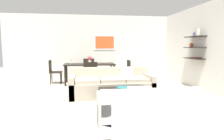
# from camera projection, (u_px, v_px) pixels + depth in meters

# --- Properties ---
(ground_plane) EXTENTS (18.00, 18.00, 0.00)m
(ground_plane) POSITION_uv_depth(u_px,v_px,m) (110.00, 99.00, 5.37)
(ground_plane) COLOR #BCB29E
(back_wall_unit) EXTENTS (8.40, 0.09, 2.70)m
(back_wall_unit) POSITION_uv_depth(u_px,v_px,m) (106.00, 47.00, 8.72)
(back_wall_unit) COLOR silver
(back_wall_unit) RESTS_ON ground
(right_wall_shelf_unit) EXTENTS (0.34, 8.20, 2.70)m
(right_wall_shelf_unit) POSITION_uv_depth(u_px,v_px,m) (204.00, 48.00, 6.24)
(right_wall_shelf_unit) COLOR silver
(right_wall_shelf_unit) RESTS_ON ground
(sofa_beige) EXTENTS (2.30, 0.90, 0.78)m
(sofa_beige) POSITION_uv_depth(u_px,v_px,m) (112.00, 86.00, 5.67)
(sofa_beige) COLOR #B2A893
(sofa_beige) RESTS_ON ground
(loveseat_white) EXTENTS (1.49, 0.90, 0.78)m
(loveseat_white) POSITION_uv_depth(u_px,v_px,m) (144.00, 114.00, 3.28)
(loveseat_white) COLOR white
(loveseat_white) RESTS_ON ground
(coffee_table) EXTENTS (1.18, 1.09, 0.38)m
(coffee_table) POSITION_uv_depth(u_px,v_px,m) (126.00, 99.00, 4.63)
(coffee_table) COLOR black
(coffee_table) RESTS_ON ground
(decorative_bowl) EXTENTS (0.31, 0.31, 0.08)m
(decorative_bowl) POSITION_uv_depth(u_px,v_px,m) (123.00, 88.00, 4.68)
(decorative_bowl) COLOR #19666B
(decorative_bowl) RESTS_ON coffee_table
(candle_jar) EXTENTS (0.07, 0.07, 0.06)m
(candle_jar) POSITION_uv_depth(u_px,v_px,m) (136.00, 90.00, 4.52)
(candle_jar) COLOR silver
(candle_jar) RESTS_ON coffee_table
(dining_table) EXTENTS (1.85, 0.85, 0.75)m
(dining_table) POSITION_uv_depth(u_px,v_px,m) (90.00, 66.00, 7.51)
(dining_table) COLOR black
(dining_table) RESTS_ON ground
(dining_chair_left_far) EXTENTS (0.44, 0.44, 0.88)m
(dining_chair_left_far) POSITION_uv_depth(u_px,v_px,m) (53.00, 70.00, 7.53)
(dining_chair_left_far) COLOR black
(dining_chair_left_far) RESTS_ON ground
(dining_chair_head) EXTENTS (0.44, 0.44, 0.88)m
(dining_chair_head) POSITION_uv_depth(u_px,v_px,m) (89.00, 68.00, 8.35)
(dining_chair_head) COLOR black
(dining_chair_head) RESTS_ON ground
(dining_chair_right_near) EXTENTS (0.44, 0.44, 0.88)m
(dining_chair_right_near) POSITION_uv_depth(u_px,v_px,m) (126.00, 70.00, 7.53)
(dining_chair_right_near) COLOR black
(dining_chair_right_near) RESTS_ON ground
(dining_chair_foot) EXTENTS (0.44, 0.44, 0.88)m
(dining_chair_foot) POSITION_uv_depth(u_px,v_px,m) (90.00, 73.00, 6.71)
(dining_chair_foot) COLOR black
(dining_chair_foot) RESTS_ON ground
(wine_glass_foot) EXTENTS (0.08, 0.08, 0.16)m
(wine_glass_foot) POSITION_uv_depth(u_px,v_px,m) (90.00, 61.00, 7.13)
(wine_glass_foot) COLOR silver
(wine_glass_foot) RESTS_ON dining_table
(wine_glass_head) EXTENTS (0.08, 0.08, 0.17)m
(wine_glass_head) POSITION_uv_depth(u_px,v_px,m) (89.00, 60.00, 7.85)
(wine_glass_head) COLOR silver
(wine_glass_head) RESTS_ON dining_table
(wine_glass_left_far) EXTENTS (0.07, 0.07, 0.16)m
(wine_glass_left_far) POSITION_uv_depth(u_px,v_px,m) (71.00, 60.00, 7.49)
(wine_glass_left_far) COLOR silver
(wine_glass_left_far) RESTS_ON dining_table
(centerpiece_vase) EXTENTS (0.16, 0.16, 0.27)m
(centerpiece_vase) POSITION_uv_depth(u_px,v_px,m) (90.00, 60.00, 7.48)
(centerpiece_vase) COLOR olive
(centerpiece_vase) RESTS_ON dining_table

